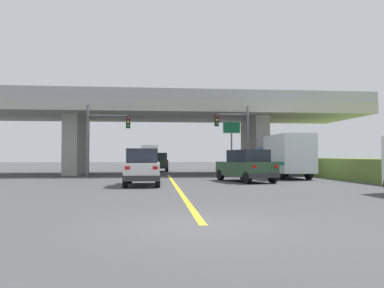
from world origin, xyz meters
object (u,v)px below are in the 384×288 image
(box_truck, at_px, (285,156))
(suv_crossing, at_px, (246,166))
(suv_lead, at_px, (143,167))
(traffic_signal_farside, at_px, (102,132))
(traffic_signal_nearside, at_px, (237,132))
(sedan_oncoming, at_px, (159,162))
(semi_truck_distant, at_px, (150,156))
(highway_sign, at_px, (232,135))

(box_truck, bearing_deg, suv_crossing, -135.01)
(suv_lead, distance_m, traffic_signal_farside, 9.50)
(box_truck, distance_m, traffic_signal_nearside, 4.37)
(traffic_signal_nearside, bearing_deg, traffic_signal_farside, -178.43)
(suv_crossing, bearing_deg, traffic_signal_farside, 133.31)
(suv_crossing, relative_size, sedan_oncoming, 1.18)
(traffic_signal_farside, height_order, semi_truck_distant, traffic_signal_farside)
(suv_lead, xyz_separation_m, sedan_oncoming, (1.12, 20.47, 0.00))
(suv_crossing, height_order, semi_truck_distant, semi_truck_distant)
(highway_sign, xyz_separation_m, semi_truck_distant, (-7.33, 24.37, -1.82))
(suv_crossing, bearing_deg, traffic_signal_nearside, 67.56)
(highway_sign, bearing_deg, suv_lead, -123.02)
(suv_crossing, distance_m, box_truck, 5.63)
(suv_crossing, bearing_deg, semi_truck_distant, 85.84)
(traffic_signal_farside, distance_m, semi_truck_distant, 27.26)
(box_truck, distance_m, highway_sign, 5.90)
(suv_crossing, relative_size, traffic_signal_nearside, 0.91)
(suv_lead, relative_size, suv_crossing, 0.83)
(suv_lead, height_order, semi_truck_distant, semi_truck_distant)
(sedan_oncoming, distance_m, traffic_signal_farside, 13.01)
(suv_lead, bearing_deg, highway_sign, 56.98)
(suv_lead, bearing_deg, suv_crossing, 21.66)
(traffic_signal_nearside, height_order, semi_truck_distant, traffic_signal_nearside)
(traffic_signal_nearside, height_order, highway_sign, traffic_signal_nearside)
(suv_lead, bearing_deg, semi_truck_distant, 90.14)
(traffic_signal_farside, bearing_deg, box_truck, -8.33)
(sedan_oncoming, relative_size, highway_sign, 0.91)
(traffic_signal_nearside, relative_size, highway_sign, 1.19)
(suv_lead, relative_size, traffic_signal_nearside, 0.75)
(suv_crossing, bearing_deg, sedan_oncoming, 91.16)
(suv_lead, bearing_deg, traffic_signal_farside, 111.62)
(box_truck, bearing_deg, sedan_oncoming, 123.54)
(suv_crossing, distance_m, sedan_oncoming, 18.69)
(suv_lead, distance_m, semi_truck_distant, 35.52)
(box_truck, bearing_deg, traffic_signal_nearside, 144.03)
(traffic_signal_nearside, bearing_deg, semi_truck_distant, 105.26)
(traffic_signal_nearside, bearing_deg, suv_lead, -129.26)
(traffic_signal_nearside, bearing_deg, sedan_oncoming, 117.54)
(suv_lead, height_order, traffic_signal_farside, traffic_signal_farside)
(sedan_oncoming, relative_size, semi_truck_distant, 0.62)
(suv_lead, relative_size, semi_truck_distant, 0.60)
(box_truck, relative_size, traffic_signal_nearside, 1.22)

